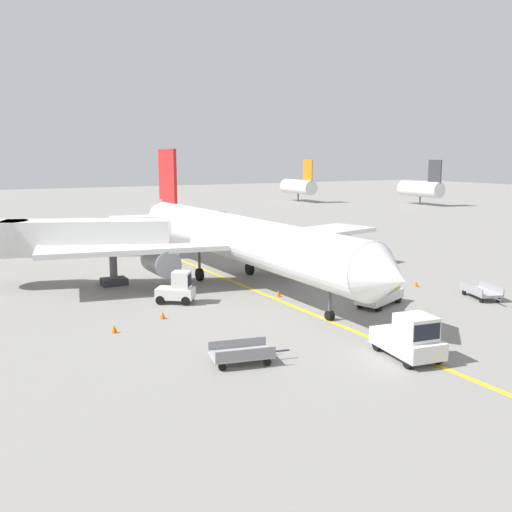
% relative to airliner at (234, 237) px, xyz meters
% --- Properties ---
extents(ground_plane, '(300.00, 300.00, 0.00)m').
position_rel_airliner_xyz_m(ground_plane, '(0.80, -10.55, -3.42)').
color(ground_plane, gray).
extents(taxi_line_yellow, '(2.23, 79.98, 0.01)m').
position_rel_airliner_xyz_m(taxi_line_yellow, '(0.01, -5.55, -3.41)').
color(taxi_line_yellow, yellow).
rests_on(taxi_line_yellow, ground).
extents(airliner, '(28.60, 35.27, 10.10)m').
position_rel_airliner_xyz_m(airliner, '(0.00, 0.00, 0.00)').
color(airliner, white).
rests_on(airliner, ground).
extents(jet_bridge, '(12.85, 7.45, 4.85)m').
position_rel_airliner_xyz_m(jet_bridge, '(-11.28, 4.35, 0.12)').
color(jet_bridge, silver).
rests_on(jet_bridge, ground).
extents(pushback_tug, '(2.37, 3.82, 2.20)m').
position_rel_airliner_xyz_m(pushback_tug, '(-0.14, -18.99, -2.42)').
color(pushback_tug, silver).
rests_on(pushback_tug, ground).
extents(baggage_tug_near_wing, '(2.71, 2.46, 2.10)m').
position_rel_airliner_xyz_m(baggage_tug_near_wing, '(-6.10, -4.14, -2.49)').
color(baggage_tug_near_wing, silver).
rests_on(baggage_tug_near_wing, ground).
extents(baggage_tug_by_cargo_door, '(1.43, 2.46, 2.10)m').
position_rel_airliner_xyz_m(baggage_tug_by_cargo_door, '(6.75, -2.01, -2.49)').
color(baggage_tug_by_cargo_door, silver).
rests_on(baggage_tug_by_cargo_door, ground).
extents(belt_loader_forward_hold, '(5.11, 3.00, 2.59)m').
position_rel_airliner_xyz_m(belt_loader_forward_hold, '(4.95, -10.89, -2.64)').
color(belt_loader_forward_hold, silver).
rests_on(belt_loader_forward_hold, ground).
extents(baggage_cart_loaded, '(2.37, 3.82, 0.94)m').
position_rel_airliner_xyz_m(baggage_cart_loaded, '(12.24, -12.70, -2.95)').
color(baggage_cart_loaded, '#A5A5A8').
rests_on(baggage_cart_loaded, ground).
extents(baggage_cart_empty_trailing, '(3.84, 2.10, 0.94)m').
position_rel_airliner_xyz_m(baggage_cart_empty_trailing, '(-7.38, -15.83, -2.95)').
color(baggage_cart_empty_trailing, '#A5A5A8').
rests_on(baggage_cart_empty_trailing, ground).
extents(ground_crew_marshaller, '(0.36, 0.24, 1.70)m').
position_rel_airliner_xyz_m(ground_crew_marshaller, '(7.42, -6.72, -2.51)').
color(ground_crew_marshaller, '#26262D').
rests_on(ground_crew_marshaller, ground).
extents(safety_cone_nose_left, '(0.36, 0.36, 0.44)m').
position_rel_airliner_xyz_m(safety_cone_nose_left, '(-11.37, -8.44, -3.20)').
color(safety_cone_nose_left, orange).
rests_on(safety_cone_nose_left, ground).
extents(safety_cone_nose_right, '(0.36, 0.36, 0.44)m').
position_rel_airliner_xyz_m(safety_cone_nose_right, '(10.93, -8.03, -3.20)').
color(safety_cone_nose_right, orange).
rests_on(safety_cone_nose_right, ground).
extents(safety_cone_wingtip_left, '(0.36, 0.36, 0.44)m').
position_rel_airliner_xyz_m(safety_cone_wingtip_left, '(0.53, -5.77, -3.20)').
color(safety_cone_wingtip_left, orange).
rests_on(safety_cone_wingtip_left, ground).
extents(safety_cone_wingtip_right, '(0.36, 0.36, 0.44)m').
position_rel_airliner_xyz_m(safety_cone_wingtip_right, '(7.50, 2.13, -3.20)').
color(safety_cone_wingtip_right, orange).
rests_on(safety_cone_wingtip_right, ground).
extents(safety_cone_tail_area, '(0.36, 0.36, 0.44)m').
position_rel_airliner_xyz_m(safety_cone_tail_area, '(-8.18, -7.13, -3.20)').
color(safety_cone_tail_area, orange).
rests_on(safety_cone_tail_area, ground).
extents(distant_aircraft_mid_left, '(3.00, 10.10, 8.80)m').
position_rel_airliner_xyz_m(distant_aircraft_mid_left, '(46.27, 62.97, -0.20)').
color(distant_aircraft_mid_left, silver).
rests_on(distant_aircraft_mid_left, ground).
extents(distant_aircraft_mid_right, '(3.00, 10.10, 8.80)m').
position_rel_airliner_xyz_m(distant_aircraft_mid_right, '(63.01, 44.55, -0.20)').
color(distant_aircraft_mid_right, silver).
rests_on(distant_aircraft_mid_right, ground).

